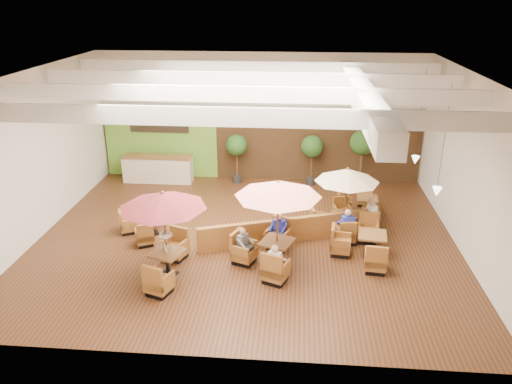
# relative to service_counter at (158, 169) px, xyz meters

# --- Properties ---
(room) EXTENTS (14.04, 14.00, 5.52)m
(room) POSITION_rel_service_counter_xyz_m (4.65, -3.88, 3.05)
(room) COLOR #381E0F
(room) RESTS_ON ground
(service_counter) EXTENTS (3.00, 0.75, 1.18)m
(service_counter) POSITION_rel_service_counter_xyz_m (0.00, 0.00, 0.00)
(service_counter) COLOR beige
(service_counter) RESTS_ON ground
(booth_divider) EXTENTS (5.89, 2.23, 0.86)m
(booth_divider) POSITION_rel_service_counter_xyz_m (5.86, -5.23, -0.16)
(booth_divider) COLOR brown
(booth_divider) RESTS_ON ground
(table_0) EXTENTS (2.49, 2.79, 2.69)m
(table_0) POSITION_rel_service_counter_xyz_m (2.35, -7.66, 1.45)
(table_0) COLOR brown
(table_0) RESTS_ON ground
(table_1) EXTENTS (2.73, 2.89, 2.77)m
(table_1) POSITION_rel_service_counter_xyz_m (5.45, -6.75, 1.40)
(table_1) COLOR brown
(table_1) RESTS_ON ground
(table_2) EXTENTS (2.38, 2.38, 2.38)m
(table_2) POSITION_rel_service_counter_xyz_m (7.74, -4.31, 1.05)
(table_2) COLOR brown
(table_2) RESTS_ON ground
(table_3) EXTENTS (1.70, 2.41, 1.44)m
(table_3) POSITION_rel_service_counter_xyz_m (0.91, -5.03, -0.14)
(table_3) COLOR brown
(table_3) RESTS_ON ground
(table_4) EXTENTS (1.80, 2.64, 0.97)m
(table_4) POSITION_rel_service_counter_xyz_m (8.20, -5.97, -0.22)
(table_4) COLOR brown
(table_4) RESTS_ON ground
(table_5) EXTENTS (1.56, 2.29, 0.84)m
(table_5) POSITION_rel_service_counter_xyz_m (8.48, -2.76, -0.27)
(table_5) COLOR brown
(table_5) RESTS_ON ground
(topiary_0) EXTENTS (0.92, 0.92, 2.15)m
(topiary_0) POSITION_rel_service_counter_xyz_m (3.46, 0.20, 1.02)
(topiary_0) COLOR black
(topiary_0) RESTS_ON ground
(topiary_1) EXTENTS (0.94, 0.94, 2.19)m
(topiary_1) POSITION_rel_service_counter_xyz_m (6.68, 0.20, 1.05)
(topiary_1) COLOR black
(topiary_1) RESTS_ON ground
(topiary_2) EXTENTS (1.06, 1.06, 2.47)m
(topiary_2) POSITION_rel_service_counter_xyz_m (8.77, 0.20, 1.26)
(topiary_2) COLOR black
(topiary_2) RESTS_ON ground
(diner_0) EXTENTS (0.42, 0.40, 0.75)m
(diner_0) POSITION_rel_service_counter_xyz_m (5.52, -7.76, 0.16)
(diner_0) COLOR white
(diner_0) RESTS_ON ground
(diner_1) EXTENTS (0.43, 0.40, 0.77)m
(diner_1) POSITION_rel_service_counter_xyz_m (5.52, -5.73, 0.16)
(diner_1) COLOR #2A34B6
(diner_1) RESTS_ON ground
(diner_2) EXTENTS (0.39, 0.40, 0.71)m
(diner_2) POSITION_rel_service_counter_xyz_m (4.51, -6.75, 0.14)
(diner_2) COLOR slate
(diner_2) RESTS_ON ground
(diner_3) EXTENTS (0.43, 0.39, 0.78)m
(diner_3) POSITION_rel_service_counter_xyz_m (7.74, -5.18, 0.17)
(diner_3) COLOR #2A34B6
(diner_3) RESTS_ON ground
(diner_4) EXTENTS (0.38, 0.45, 0.86)m
(diner_4) POSITION_rel_service_counter_xyz_m (8.61, -4.31, 0.20)
(diner_4) COLOR white
(diner_4) RESTS_ON ground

